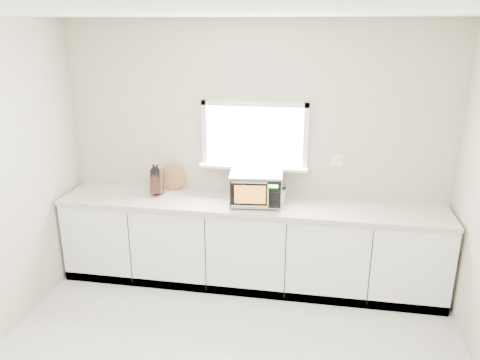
# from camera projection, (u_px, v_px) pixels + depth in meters

# --- Properties ---
(back_wall) EXTENTS (4.00, 0.17, 2.70)m
(back_wall) POSITION_uv_depth(u_px,v_px,m) (254.00, 153.00, 4.87)
(back_wall) COLOR #B8AB92
(back_wall) RESTS_ON ground
(cabinets) EXTENTS (3.92, 0.60, 0.88)m
(cabinets) POSITION_uv_depth(u_px,v_px,m) (249.00, 245.00, 4.89)
(cabinets) COLOR white
(cabinets) RESTS_ON ground
(countertop) EXTENTS (3.92, 0.64, 0.04)m
(countertop) POSITION_uv_depth(u_px,v_px,m) (250.00, 204.00, 4.74)
(countertop) COLOR beige
(countertop) RESTS_ON cabinets
(microwave) EXTENTS (0.54, 0.44, 0.33)m
(microwave) POSITION_uv_depth(u_px,v_px,m) (256.00, 187.00, 4.65)
(microwave) COLOR black
(microwave) RESTS_ON countertop
(knife_block) EXTENTS (0.14, 0.25, 0.35)m
(knife_block) POSITION_uv_depth(u_px,v_px,m) (157.00, 181.00, 4.92)
(knife_block) COLOR #3F2416
(knife_block) RESTS_ON countertop
(cutting_board) EXTENTS (0.29, 0.07, 0.29)m
(cutting_board) POSITION_uv_depth(u_px,v_px,m) (172.00, 177.00, 5.06)
(cutting_board) COLOR #A66B40
(cutting_board) RESTS_ON countertop
(coffee_grinder) EXTENTS (0.13, 0.13, 0.19)m
(coffee_grinder) POSITION_uv_depth(u_px,v_px,m) (280.00, 194.00, 4.68)
(coffee_grinder) COLOR #B3B5BA
(coffee_grinder) RESTS_ON countertop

